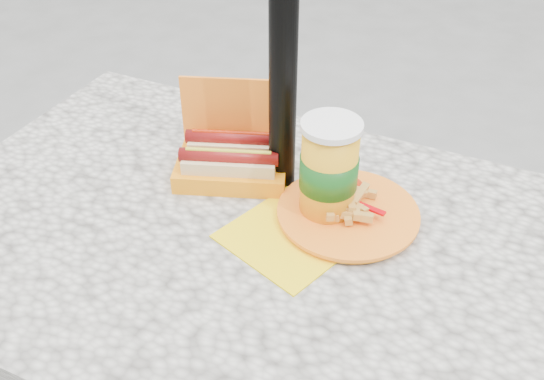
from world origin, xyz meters
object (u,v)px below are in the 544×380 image
at_px(hotdog_box, 232,158).
at_px(soda_cup, 329,171).
at_px(umbrella_pole, 284,6).
at_px(fries_plate, 343,213).

height_order(hotdog_box, soda_cup, soda_cup).
bearing_deg(umbrella_pole, soda_cup, -27.61).
relative_size(umbrella_pole, fries_plate, 6.39).
height_order(umbrella_pole, fries_plate, umbrella_pole).
bearing_deg(umbrella_pole, fries_plate, -21.37).
height_order(umbrella_pole, soda_cup, umbrella_pole).
relative_size(umbrella_pole, soda_cup, 11.30).
xyz_separation_m(umbrella_pole, fries_plate, (0.15, -0.06, -0.34)).
xyz_separation_m(hotdog_box, fries_plate, (0.24, -0.04, -0.03)).
bearing_deg(soda_cup, hotdog_box, 169.40).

